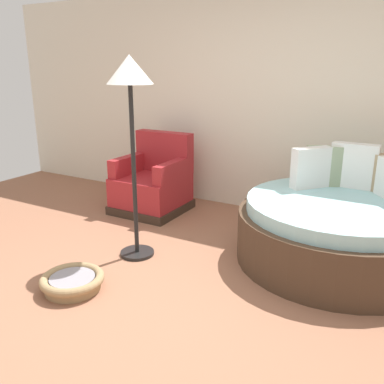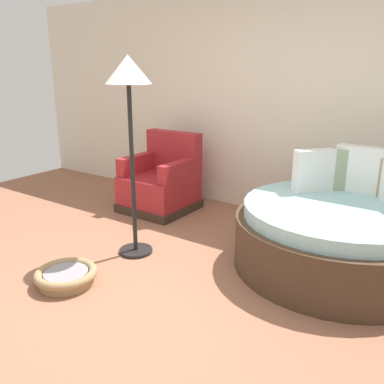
% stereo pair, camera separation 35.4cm
% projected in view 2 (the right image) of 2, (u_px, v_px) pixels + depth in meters
% --- Properties ---
extents(ground_plane, '(8.00, 8.00, 0.02)m').
position_uv_depth(ground_plane, '(144.00, 297.00, 3.26)').
color(ground_plane, '#936047').
extents(back_wall, '(8.00, 0.12, 2.60)m').
position_uv_depth(back_wall, '(280.00, 104.00, 4.78)').
color(back_wall, silver).
rests_on(back_wall, ground_plane).
extents(round_daybed, '(1.78, 1.78, 1.02)m').
position_uv_depth(round_daybed, '(337.00, 234.00, 3.67)').
color(round_daybed, '#473323').
rests_on(round_daybed, ground_plane).
extents(red_armchair, '(0.80, 0.80, 0.94)m').
position_uv_depth(red_armchair, '(162.00, 183.00, 5.15)').
color(red_armchair, '#38281E').
rests_on(red_armchair, ground_plane).
extents(pet_basket, '(0.51, 0.51, 0.13)m').
position_uv_depth(pet_basket, '(66.00, 276.00, 3.42)').
color(pet_basket, '#9E7F56').
rests_on(pet_basket, ground_plane).
extents(floor_lamp, '(0.40, 0.40, 1.82)m').
position_uv_depth(floor_lamp, '(129.00, 90.00, 3.58)').
color(floor_lamp, black).
rests_on(floor_lamp, ground_plane).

